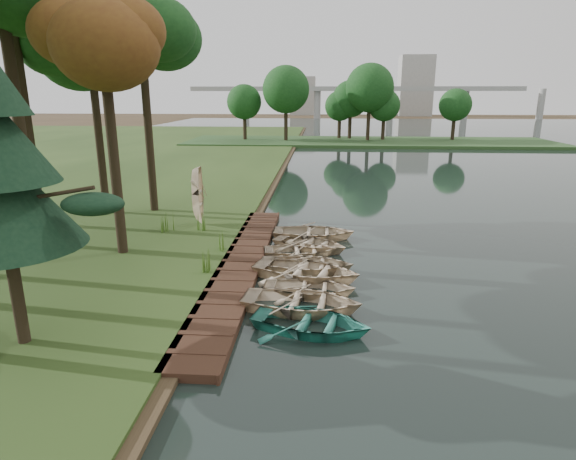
# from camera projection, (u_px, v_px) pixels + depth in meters

# --- Properties ---
(ground) EXTENTS (300.00, 300.00, 0.00)m
(ground) POSITION_uv_depth(u_px,v_px,m) (282.00, 269.00, 18.94)
(ground) COLOR #3D2F1D
(boardwalk) EXTENTS (1.60, 16.00, 0.30)m
(boardwalk) POSITION_uv_depth(u_px,v_px,m) (242.00, 264.00, 19.00)
(boardwalk) COLOR #361F14
(boardwalk) RESTS_ON ground
(peninsula) EXTENTS (50.00, 14.00, 0.45)m
(peninsula) POSITION_uv_depth(u_px,v_px,m) (369.00, 142.00, 66.33)
(peninsula) COLOR #27461F
(peninsula) RESTS_ON ground
(far_trees) EXTENTS (45.60, 5.60, 8.80)m
(far_trees) POSITION_uv_depth(u_px,v_px,m) (346.00, 96.00, 64.86)
(far_trees) COLOR black
(far_trees) RESTS_ON peninsula
(bridge) EXTENTS (95.90, 4.00, 8.60)m
(bridge) POSITION_uv_depth(u_px,v_px,m) (363.00, 92.00, 131.35)
(bridge) COLOR #A5A5A0
(bridge) RESTS_ON ground
(building_a) EXTENTS (10.00, 8.00, 18.00)m
(building_a) POSITION_uv_depth(u_px,v_px,m) (415.00, 86.00, 148.83)
(building_a) COLOR #A5A5A0
(building_a) RESTS_ON ground
(building_b) EXTENTS (8.00, 8.00, 12.00)m
(building_b) POSITION_uv_depth(u_px,v_px,m) (303.00, 96.00, 156.79)
(building_b) COLOR #A5A5A0
(building_b) RESTS_ON ground
(rowboat_0) EXTENTS (3.94, 3.23, 0.71)m
(rowboat_0) POSITION_uv_depth(u_px,v_px,m) (311.00, 320.00, 13.76)
(rowboat_0) COLOR #2E806E
(rowboat_0) RESTS_ON water
(rowboat_1) EXTENTS (4.08, 3.14, 0.78)m
(rowboat_1) POSITION_uv_depth(u_px,v_px,m) (302.00, 300.00, 15.04)
(rowboat_1) COLOR #CDB594
(rowboat_1) RESTS_ON water
(rowboat_2) EXTENTS (3.21, 2.36, 0.65)m
(rowboat_2) POSITION_uv_depth(u_px,v_px,m) (310.00, 286.00, 16.28)
(rowboat_2) COLOR #CDB594
(rowboat_2) RESTS_ON water
(rowboat_3) EXTENTS (4.61, 3.83, 0.82)m
(rowboat_3) POSITION_uv_depth(u_px,v_px,m) (306.00, 269.00, 17.65)
(rowboat_3) COLOR #CDB594
(rowboat_3) RESTS_ON water
(rowboat_4) EXTENTS (3.74, 2.77, 0.75)m
(rowboat_4) POSITION_uv_depth(u_px,v_px,m) (307.00, 263.00, 18.40)
(rowboat_4) COLOR #CDB594
(rowboat_4) RESTS_ON water
(rowboat_5) EXTENTS (3.51, 2.73, 0.66)m
(rowboat_5) POSITION_uv_depth(u_px,v_px,m) (302.00, 248.00, 20.20)
(rowboat_5) COLOR #CDB594
(rowboat_5) RESTS_ON water
(rowboat_6) EXTENTS (4.06, 3.59, 0.70)m
(rowboat_6) POSITION_uv_depth(u_px,v_px,m) (310.00, 242.00, 21.03)
(rowboat_6) COLOR #CDB594
(rowboat_6) RESTS_ON water
(rowboat_7) EXTENTS (3.82, 2.74, 0.79)m
(rowboat_7) POSITION_uv_depth(u_px,v_px,m) (314.00, 231.00, 22.58)
(rowboat_7) COLOR #CDB594
(rowboat_7) RESTS_ON water
(stored_rowboat) EXTENTS (3.04, 2.28, 0.60)m
(stored_rowboat) POSITION_uv_depth(u_px,v_px,m) (201.00, 219.00, 24.19)
(stored_rowboat) COLOR #CDB594
(stored_rowboat) RESTS_ON bank
(tree_2) EXTENTS (3.97, 3.97, 10.20)m
(tree_2) POSITION_uv_depth(u_px,v_px,m) (102.00, 36.00, 17.74)
(tree_2) COLOR black
(tree_2) RESTS_ON bank
(tree_4) EXTENTS (4.76, 4.76, 10.70)m
(tree_4) POSITION_uv_depth(u_px,v_px,m) (90.00, 48.00, 24.46)
(tree_4) COLOR black
(tree_4) RESTS_ON bank
(tree_6) EXTENTS (4.85, 4.85, 11.62)m
(tree_6) POSITION_uv_depth(u_px,v_px,m) (141.00, 31.00, 24.70)
(tree_6) COLOR black
(tree_6) RESTS_ON bank
(reeds_0) EXTENTS (0.60, 0.60, 0.85)m
(reeds_0) POSITION_uv_depth(u_px,v_px,m) (210.00, 260.00, 17.82)
(reeds_0) COLOR #3F661E
(reeds_0) RESTS_ON bank
(reeds_1) EXTENTS (0.60, 0.60, 0.87)m
(reeds_1) POSITION_uv_depth(u_px,v_px,m) (223.00, 240.00, 20.14)
(reeds_1) COLOR #3F661E
(reeds_1) RESTS_ON bank
(reeds_2) EXTENTS (0.60, 0.60, 1.03)m
(reeds_2) POSITION_uv_depth(u_px,v_px,m) (167.00, 221.00, 22.89)
(reeds_2) COLOR #3F661E
(reeds_2) RESTS_ON bank
(reeds_3) EXTENTS (0.60, 0.60, 0.92)m
(reeds_3) POSITION_uv_depth(u_px,v_px,m) (201.00, 220.00, 23.21)
(reeds_3) COLOR #3F661E
(reeds_3) RESTS_ON bank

